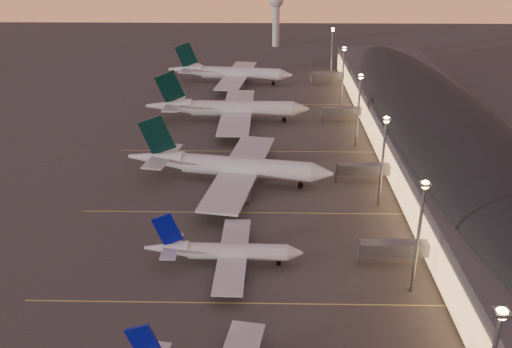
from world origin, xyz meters
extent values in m
plane|color=#43403E|center=(0.00, 0.00, 0.00)|extent=(700.00, 700.00, 0.00)
cube|color=#060C81|center=(-14.77, -27.67, 8.58)|extent=(6.79, 1.68, 8.04)
cylinder|color=silver|center=(-1.45, 9.54, 3.41)|extent=(22.47, 4.28, 3.81)
cone|color=silver|center=(11.55, 9.27, 3.41)|extent=(3.69, 3.89, 3.81)
cone|color=silver|center=(-17.70, 9.89, 3.89)|extent=(10.19, 4.02, 3.81)
cube|color=silver|center=(-2.53, 9.57, 2.74)|extent=(7.18, 32.23, 0.42)
cylinder|color=#060C81|center=(-1.66, 16.61, 1.46)|extent=(5.12, 2.97, 2.86)
cylinder|color=#060C81|center=(-1.96, 2.49, 1.46)|extent=(5.12, 2.97, 2.86)
cube|color=#060C81|center=(-17.19, 9.88, 8.83)|extent=(6.99, 0.72, 8.27)
cube|color=silver|center=(-16.47, 9.86, 4.46)|extent=(3.85, 11.63, 0.27)
cylinder|color=black|center=(7.95, 9.34, 0.75)|extent=(0.31, 0.31, 1.50)
cylinder|color=black|center=(7.95, 9.34, 0.53)|extent=(1.08, 0.69, 1.07)
cylinder|color=black|center=(-3.20, 12.25, 0.75)|extent=(0.31, 0.31, 1.50)
cylinder|color=black|center=(-3.20, 12.25, 0.53)|extent=(1.08, 0.69, 1.07)
cylinder|color=black|center=(-3.31, 6.91, 0.75)|extent=(0.31, 0.31, 1.50)
cylinder|color=black|center=(-3.31, 6.91, 0.53)|extent=(1.08, 0.69, 1.07)
cylinder|color=silver|center=(-1.02, 53.69, 5.27)|extent=(39.19, 12.40, 5.86)
cone|color=silver|center=(21.16, 49.84, 5.27)|extent=(7.16, 6.84, 5.86)
cone|color=silver|center=(-28.73, 58.50, 6.01)|extent=(18.25, 8.77, 5.86)
cube|color=silver|center=(-2.86, 54.01, 4.25)|extent=(20.78, 57.75, 0.64)
cylinder|color=slate|center=(0.50, 66.08, 2.27)|extent=(9.38, 5.83, 4.40)
cylinder|color=slate|center=(-3.76, 41.52, 2.27)|extent=(9.38, 5.83, 4.40)
cube|color=black|center=(-27.87, 58.35, 13.58)|extent=(11.54, 2.84, 13.01)
cube|color=silver|center=(-26.64, 58.14, 6.89)|extent=(9.65, 21.17, 0.41)
cylinder|color=black|center=(15.02, 50.91, 1.17)|extent=(0.54, 0.54, 2.34)
cylinder|color=black|center=(15.02, 50.91, 0.82)|extent=(1.79, 1.29, 1.64)
cylinder|color=black|center=(-3.39, 58.27, 1.17)|extent=(0.54, 0.54, 2.34)
cylinder|color=black|center=(-3.39, 58.27, 0.82)|extent=(1.79, 1.29, 1.64)
cylinder|color=black|center=(-4.80, 50.19, 1.17)|extent=(0.54, 0.54, 2.34)
cylinder|color=black|center=(-4.80, 50.19, 0.82)|extent=(1.79, 1.29, 1.64)
cylinder|color=silver|center=(-4.82, 111.57, 5.37)|extent=(39.50, 6.35, 5.96)
cone|color=silver|center=(18.08, 111.35, 5.37)|extent=(6.42, 6.03, 5.96)
cone|color=silver|center=(-33.45, 111.85, 6.11)|extent=(17.87, 6.14, 5.96)
cube|color=silver|center=(-6.73, 111.59, 4.32)|extent=(12.01, 57.76, 0.66)
cylinder|color=slate|center=(-5.33, 124.26, 2.31)|extent=(8.95, 4.56, 4.47)
cylinder|color=slate|center=(-5.58, 98.90, 2.31)|extent=(8.95, 4.56, 4.47)
cube|color=black|center=(-32.56, 111.85, 13.82)|extent=(11.77, 1.01, 13.24)
cube|color=silver|center=(-31.28, 111.83, 7.01)|extent=(6.56, 20.82, 0.42)
cylinder|color=black|center=(11.74, 111.41, 1.19)|extent=(0.48, 0.48, 2.39)
cylinder|color=black|center=(11.74, 111.41, 0.83)|extent=(1.68, 1.06, 1.67)
cylinder|color=black|center=(-7.96, 115.78, 1.19)|extent=(0.48, 0.48, 2.39)
cylinder|color=black|center=(-7.96, 115.78, 0.83)|extent=(1.68, 1.06, 1.67)
cylinder|color=black|center=(-8.04, 107.43, 1.19)|extent=(0.48, 0.48, 2.39)
cylinder|color=black|center=(-8.04, 107.43, 0.83)|extent=(1.68, 1.06, 1.67)
cylinder|color=silver|center=(-7.93, 168.75, 5.14)|extent=(38.16, 10.59, 5.71)
cone|color=silver|center=(13.80, 165.89, 5.14)|extent=(6.78, 6.45, 5.71)
cone|color=silver|center=(-35.08, 172.33, 5.85)|extent=(17.64, 7.89, 5.71)
cube|color=silver|center=(-9.74, 168.99, 4.14)|extent=(18.07, 56.12, 0.63)
cylinder|color=slate|center=(-6.94, 180.86, 2.21)|extent=(9.01, 5.36, 4.28)
cylinder|color=slate|center=(-10.12, 156.80, 2.21)|extent=(9.01, 5.36, 4.28)
cube|color=black|center=(-34.24, 172.22, 13.22)|extent=(11.27, 2.32, 12.66)
cube|color=silver|center=(-33.03, 172.06, 6.70)|extent=(8.63, 20.48, 0.40)
cylinder|color=black|center=(7.79, 166.68, 1.14)|extent=(0.51, 0.51, 2.28)
cylinder|color=black|center=(7.79, 166.68, 0.80)|extent=(1.71, 1.20, 1.60)
cylinder|color=black|center=(-10.42, 173.11, 1.14)|extent=(0.51, 0.51, 2.28)
cylinder|color=black|center=(-10.42, 173.11, 0.80)|extent=(1.71, 1.20, 1.60)
cylinder|color=black|center=(-11.47, 165.19, 1.14)|extent=(0.51, 0.51, 2.28)
cylinder|color=black|center=(-11.47, 165.19, 0.80)|extent=(1.71, 1.20, 1.60)
cube|color=#49484D|center=(62.00, 72.50, 6.00)|extent=(40.00, 255.00, 12.00)
ellipsoid|color=black|center=(62.00, 72.50, 12.00)|extent=(39.00, 253.00, 10.92)
cube|color=#F0A864|center=(41.80, 72.50, 5.00)|extent=(0.40, 244.80, 8.00)
cube|color=slate|center=(34.00, 10.00, 4.50)|extent=(16.00, 3.20, 3.00)
cylinder|color=slate|center=(26.00, 10.00, 2.20)|extent=(0.70, 0.70, 4.40)
cube|color=slate|center=(34.00, 55.00, 4.50)|extent=(16.00, 3.20, 3.00)
cylinder|color=slate|center=(26.00, 55.00, 2.20)|extent=(0.70, 0.70, 4.40)
cube|color=slate|center=(34.00, 112.00, 4.50)|extent=(16.00, 3.20, 3.00)
cylinder|color=slate|center=(26.00, 112.00, 2.20)|extent=(0.70, 0.70, 4.40)
cube|color=slate|center=(34.00, 168.00, 4.50)|extent=(16.00, 3.20, 3.00)
cylinder|color=slate|center=(26.00, 168.00, 2.20)|extent=(0.70, 0.70, 4.40)
cube|color=slate|center=(36.00, -40.00, 25.20)|extent=(2.20, 2.20, 0.50)
sphere|color=#FFD25C|center=(36.00, -40.00, 25.00)|extent=(1.80, 1.80, 1.80)
cylinder|color=slate|center=(36.00, 0.00, 12.50)|extent=(0.70, 0.70, 25.00)
cube|color=slate|center=(36.00, 0.00, 25.20)|extent=(2.20, 2.20, 0.50)
sphere|color=#FFD25C|center=(36.00, 0.00, 25.00)|extent=(1.80, 1.80, 1.80)
cylinder|color=slate|center=(36.00, 40.00, 12.50)|extent=(0.70, 0.70, 25.00)
cube|color=slate|center=(36.00, 40.00, 25.20)|extent=(2.20, 2.20, 0.50)
sphere|color=#FFD25C|center=(36.00, 40.00, 25.00)|extent=(1.80, 1.80, 1.80)
cylinder|color=slate|center=(36.00, 85.00, 12.50)|extent=(0.70, 0.70, 25.00)
cube|color=slate|center=(36.00, 85.00, 25.20)|extent=(2.20, 2.20, 0.50)
sphere|color=#FFD25C|center=(36.00, 85.00, 25.00)|extent=(1.80, 1.80, 1.80)
cylinder|color=slate|center=(36.00, 130.00, 12.50)|extent=(0.70, 0.70, 25.00)
cube|color=slate|center=(36.00, 130.00, 25.20)|extent=(2.20, 2.20, 0.50)
sphere|color=#FFD25C|center=(36.00, 130.00, 25.00)|extent=(1.80, 1.80, 1.80)
cylinder|color=slate|center=(36.00, 175.00, 12.50)|extent=(0.70, 0.70, 25.00)
cube|color=slate|center=(36.00, 175.00, 25.20)|extent=(2.20, 2.20, 0.50)
sphere|color=#FFD25C|center=(36.00, 175.00, 25.00)|extent=(1.80, 1.80, 1.80)
cylinder|color=silver|center=(10.00, 260.00, 13.00)|extent=(4.40, 4.40, 26.00)
sphere|color=silver|center=(10.00, 260.00, 28.00)|extent=(9.00, 9.00, 9.00)
cube|color=#D8C659|center=(0.00, -5.00, 0.01)|extent=(90.00, 0.36, 0.00)
cube|color=#D8C659|center=(0.00, 35.00, 0.01)|extent=(90.00, 0.36, 0.00)
cube|color=#D8C659|center=(0.00, 80.00, 0.01)|extent=(90.00, 0.36, 0.00)
cube|color=#D8C659|center=(0.00, 135.00, 0.01)|extent=(90.00, 0.36, 0.00)
camera|label=1|loc=(5.00, -101.44, 72.02)|focal=40.00mm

